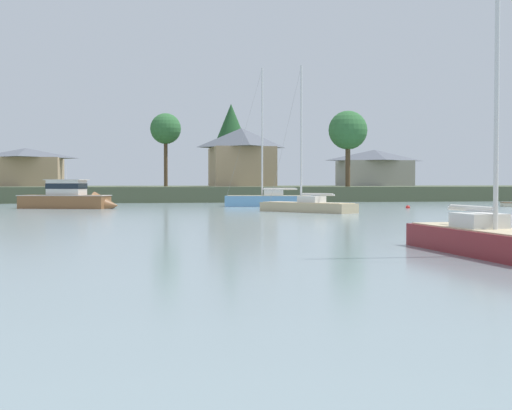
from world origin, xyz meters
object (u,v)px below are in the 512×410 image
Objects in this scene: cruiser_wood at (73,202)px; sailboat_sand at (308,209)px; dinghy_cream at (508,205)px; mooring_buoy_red at (408,207)px; sailboat_skyblue at (269,203)px; sailboat_maroon at (485,247)px.

cruiser_wood is 20.89m from sailboat_sand.
mooring_buoy_red is at bearing -164.28° from dinghy_cream.
mooring_buoy_red is (28.10, -4.67, -0.50)m from cruiser_wood.
cruiser_wood is at bearing -172.26° from sailboat_skyblue.
sailboat_sand is at bearing -155.90° from dinghy_cream.
sailboat_sand reaches higher than cruiser_wood.
sailboat_sand is 12.31m from mooring_buoy_red.
sailboat_sand reaches higher than sailboat_maroon.
dinghy_cream is 22.01m from sailboat_skyblue.
cruiser_wood is at bearing 170.57° from mooring_buoy_red.
cruiser_wood is at bearing 109.38° from sailboat_maroon.
sailboat_maroon is at bearing -108.81° from mooring_buoy_red.
cruiser_wood is 17.60m from sailboat_skyblue.
dinghy_cream is 0.28× the size of sailboat_maroon.
sailboat_skyblue is 45.32m from sailboat_maroon.
dinghy_cream is at bearing -2.31° from cruiser_wood.
dinghy_cream is 39.12m from cruiser_wood.
sailboat_skyblue is 12.78m from mooring_buoy_red.
dinghy_cream is at bearing 59.85° from sailboat_maroon.
sailboat_sand is (-21.44, -9.59, 0.11)m from dinghy_cream.
cruiser_wood is 0.66× the size of sailboat_skyblue.
mooring_buoy_red is at bearing 31.87° from sailboat_sand.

